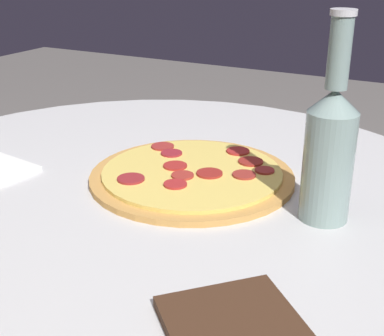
% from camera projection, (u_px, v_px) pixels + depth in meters
% --- Properties ---
extents(table, '(1.05, 1.05, 0.69)m').
position_uv_depth(table, '(148.00, 259.00, 0.92)').
color(table, silver).
rests_on(table, ground_plane).
extents(pizza, '(0.34, 0.34, 0.02)m').
position_uv_depth(pizza, '(192.00, 175.00, 0.89)').
color(pizza, '#C68E47').
rests_on(pizza, table).
extents(beer_bottle, '(0.07, 0.07, 0.29)m').
position_uv_depth(beer_bottle, '(330.00, 148.00, 0.72)').
color(beer_bottle, gray).
rests_on(beer_bottle, table).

